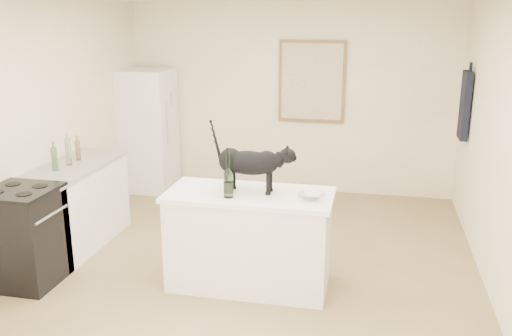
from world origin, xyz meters
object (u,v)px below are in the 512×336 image
object	(u,v)px
wine_bottle	(228,176)
glass_bowl	(311,196)
stove	(24,237)
black_cat	(249,166)
fridge	(148,131)

from	to	relation	value
wine_bottle	glass_bowl	world-z (taller)	wine_bottle
stove	glass_bowl	bearing A→B (deg)	7.35
stove	wine_bottle	size ratio (longest dim) A/B	2.31
black_cat	glass_bowl	world-z (taller)	black_cat
wine_bottle	glass_bowl	distance (m)	0.74
fridge	black_cat	world-z (taller)	fridge
black_cat	wine_bottle	xyz separation A→B (m)	(-0.14, -0.19, -0.04)
wine_bottle	black_cat	bearing A→B (deg)	53.63
black_cat	wine_bottle	bearing A→B (deg)	-125.61
stove	glass_bowl	distance (m)	2.68
fridge	black_cat	xyz separation A→B (m)	(2.04, -2.52, 0.29)
stove	wine_bottle	world-z (taller)	wine_bottle
stove	fridge	world-z (taller)	fridge
black_cat	stove	bearing A→B (deg)	-167.22
fridge	black_cat	size ratio (longest dim) A/B	2.49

